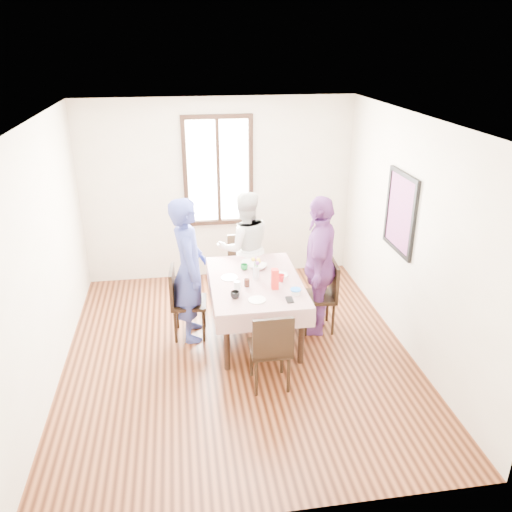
% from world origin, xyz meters
% --- Properties ---
extents(ground, '(4.50, 4.50, 0.00)m').
position_xyz_m(ground, '(0.00, 0.00, 0.00)').
color(ground, black).
rests_on(ground, ground).
extents(back_wall, '(4.00, 0.00, 4.00)m').
position_xyz_m(back_wall, '(0.00, 2.25, 1.35)').
color(back_wall, beige).
rests_on(back_wall, ground).
extents(right_wall, '(0.00, 4.50, 4.50)m').
position_xyz_m(right_wall, '(2.00, 0.00, 1.35)').
color(right_wall, beige).
rests_on(right_wall, ground).
extents(window_frame, '(1.02, 0.06, 1.62)m').
position_xyz_m(window_frame, '(0.00, 2.23, 1.65)').
color(window_frame, black).
rests_on(window_frame, back_wall).
extents(window_pane, '(0.90, 0.02, 1.50)m').
position_xyz_m(window_pane, '(0.00, 2.24, 1.65)').
color(window_pane, white).
rests_on(window_pane, back_wall).
extents(art_poster, '(0.04, 0.76, 0.96)m').
position_xyz_m(art_poster, '(1.98, 0.30, 1.55)').
color(art_poster, red).
rests_on(art_poster, right_wall).
extents(dining_table, '(0.96, 1.45, 0.75)m').
position_xyz_m(dining_table, '(0.26, 0.37, 0.38)').
color(dining_table, black).
rests_on(dining_table, ground).
extents(tablecloth, '(1.08, 1.57, 0.01)m').
position_xyz_m(tablecloth, '(0.26, 0.37, 0.76)').
color(tablecloth, '#540A0F').
rests_on(tablecloth, dining_table).
extents(chair_left, '(0.45, 0.45, 0.91)m').
position_xyz_m(chair_left, '(-0.54, 0.51, 0.46)').
color(chair_left, black).
rests_on(chair_left, ground).
extents(chair_right, '(0.45, 0.45, 0.91)m').
position_xyz_m(chair_right, '(1.06, 0.42, 0.46)').
color(chair_right, black).
rests_on(chair_right, ground).
extents(chair_far, '(0.43, 0.43, 0.91)m').
position_xyz_m(chair_far, '(0.26, 1.36, 0.46)').
color(chair_far, black).
rests_on(chair_far, ground).
extents(chair_near, '(0.42, 0.42, 0.91)m').
position_xyz_m(chair_near, '(0.26, -0.62, 0.46)').
color(chair_near, black).
rests_on(chair_near, ground).
extents(person_left, '(0.44, 0.66, 1.78)m').
position_xyz_m(person_left, '(-0.52, 0.51, 0.89)').
color(person_left, '#333B87').
rests_on(person_left, ground).
extents(person_far, '(0.82, 0.67, 1.58)m').
position_xyz_m(person_far, '(0.26, 1.35, 0.79)').
color(person_far, silver).
rests_on(person_far, ground).
extents(person_right, '(0.76, 1.12, 1.77)m').
position_xyz_m(person_right, '(1.04, 0.42, 0.88)').
color(person_right, '#72387F').
rests_on(person_right, ground).
extents(mug_black, '(0.14, 0.14, 0.08)m').
position_xyz_m(mug_black, '(-0.03, -0.05, 0.80)').
color(mug_black, black).
rests_on(mug_black, tablecloth).
extents(mug_flag, '(0.13, 0.13, 0.09)m').
position_xyz_m(mug_flag, '(0.56, 0.29, 0.80)').
color(mug_flag, red).
rests_on(mug_flag, tablecloth).
extents(mug_green, '(0.13, 0.13, 0.07)m').
position_xyz_m(mug_green, '(0.17, 0.69, 0.80)').
color(mug_green, '#0C7226').
rests_on(mug_green, tablecloth).
extents(serving_bowl, '(0.28, 0.28, 0.05)m').
position_xyz_m(serving_bowl, '(0.35, 0.71, 0.79)').
color(serving_bowl, white).
rests_on(serving_bowl, tablecloth).
extents(juice_carton, '(0.08, 0.08, 0.25)m').
position_xyz_m(juice_carton, '(0.45, 0.12, 0.89)').
color(juice_carton, red).
rests_on(juice_carton, tablecloth).
extents(butter_tub, '(0.11, 0.11, 0.05)m').
position_xyz_m(butter_tub, '(0.66, -0.06, 0.79)').
color(butter_tub, white).
rests_on(butter_tub, tablecloth).
extents(jam_jar, '(0.06, 0.06, 0.09)m').
position_xyz_m(jam_jar, '(0.14, 0.23, 0.81)').
color(jam_jar, black).
rests_on(jam_jar, tablecloth).
extents(drinking_glass, '(0.08, 0.08, 0.11)m').
position_xyz_m(drinking_glass, '(0.02, 0.14, 0.82)').
color(drinking_glass, silver).
rests_on(drinking_glass, tablecloth).
extents(smartphone, '(0.08, 0.15, 0.01)m').
position_xyz_m(smartphone, '(0.56, -0.19, 0.77)').
color(smartphone, black).
rests_on(smartphone, tablecloth).
extents(flower_vase, '(0.08, 0.08, 0.15)m').
position_xyz_m(flower_vase, '(0.28, 0.43, 0.84)').
color(flower_vase, silver).
rests_on(flower_vase, tablecloth).
extents(plate_left, '(0.20, 0.20, 0.01)m').
position_xyz_m(plate_left, '(-0.04, 0.47, 0.77)').
color(plate_left, white).
rests_on(plate_left, tablecloth).
extents(plate_right, '(0.20, 0.20, 0.01)m').
position_xyz_m(plate_right, '(0.58, 0.46, 0.77)').
color(plate_right, white).
rests_on(plate_right, tablecloth).
extents(plate_far, '(0.20, 0.20, 0.01)m').
position_xyz_m(plate_far, '(0.26, 0.91, 0.77)').
color(plate_far, white).
rests_on(plate_far, tablecloth).
extents(plate_near, '(0.20, 0.20, 0.01)m').
position_xyz_m(plate_near, '(0.20, -0.14, 0.77)').
color(plate_near, white).
rests_on(plate_near, tablecloth).
extents(butter_lid, '(0.12, 0.12, 0.01)m').
position_xyz_m(butter_lid, '(0.66, -0.06, 0.82)').
color(butter_lid, blue).
rests_on(butter_lid, butter_tub).
extents(flower_bunch, '(0.09, 0.09, 0.10)m').
position_xyz_m(flower_bunch, '(0.28, 0.43, 0.97)').
color(flower_bunch, yellow).
rests_on(flower_bunch, flower_vase).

